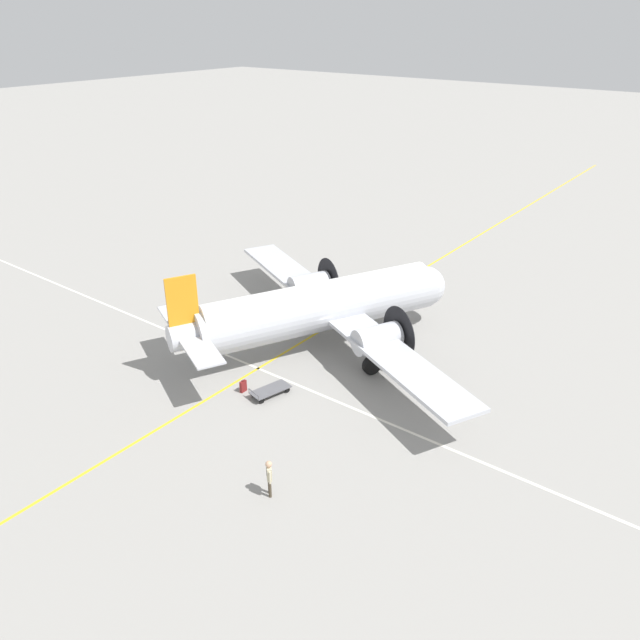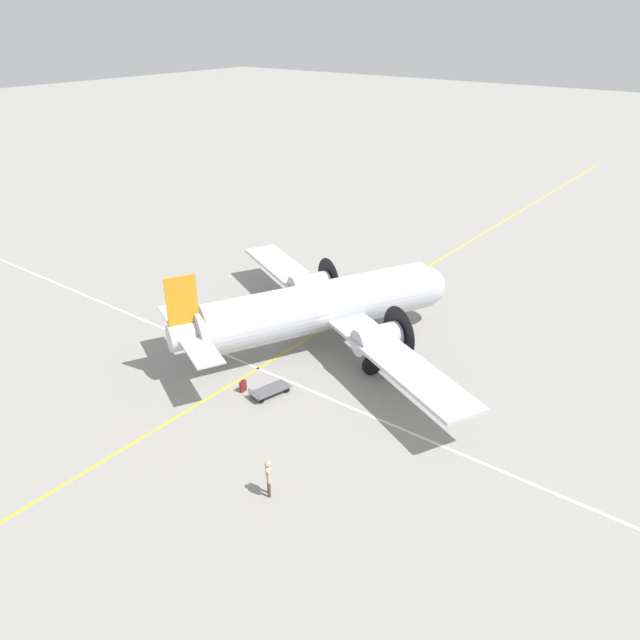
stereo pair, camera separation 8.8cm
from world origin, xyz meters
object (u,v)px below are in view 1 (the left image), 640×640
suitcase_near_door (243,386)px  airliner_main (327,305)px  crew_foreground (269,475)px  baggage_cart (270,390)px

suitcase_near_door → airliner_main: bearing=-3.1°
airliner_main → crew_foreground: bearing=-127.7°
airliner_main → suitcase_near_door: airliner_main is taller
airliner_main → crew_foreground: airliner_main is taller
crew_foreground → suitcase_near_door: crew_foreground is taller
crew_foreground → baggage_cart: size_ratio=0.76×
crew_foreground → baggage_cart: 7.46m
airliner_main → baggage_cart: 6.59m
airliner_main → baggage_cart: bearing=-145.4°
suitcase_near_door → baggage_cart: suitcase_near_door is taller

